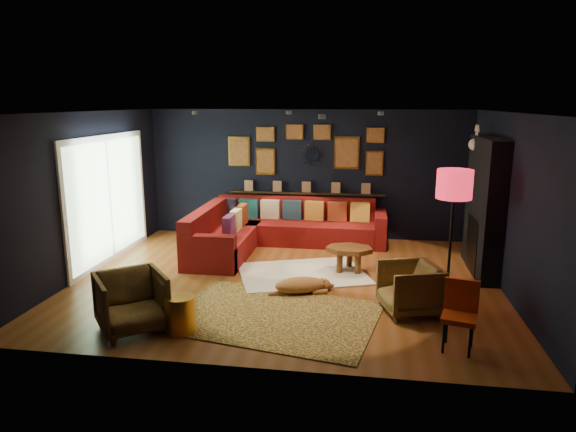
# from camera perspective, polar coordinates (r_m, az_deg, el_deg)

# --- Properties ---
(floor) EXTENTS (6.50, 6.50, 0.00)m
(floor) POSITION_cam_1_polar(r_m,az_deg,el_deg) (8.15, -0.20, -7.13)
(floor) COLOR brown
(floor) RESTS_ON ground
(room_walls) EXTENTS (6.50, 6.50, 6.50)m
(room_walls) POSITION_cam_1_polar(r_m,az_deg,el_deg) (7.76, -0.21, 4.02)
(room_walls) COLOR black
(room_walls) RESTS_ON ground
(sectional) EXTENTS (3.41, 2.69, 0.86)m
(sectional) POSITION_cam_1_polar(r_m,az_deg,el_deg) (9.86, -2.11, -1.65)
(sectional) COLOR maroon
(sectional) RESTS_ON ground
(ledge) EXTENTS (3.20, 0.12, 0.04)m
(ledge) POSITION_cam_1_polar(r_m,az_deg,el_deg) (10.49, 2.05, 2.55)
(ledge) COLOR black
(ledge) RESTS_ON room_walls
(gallery_wall) EXTENTS (3.15, 0.04, 1.02)m
(gallery_wall) POSITION_cam_1_polar(r_m,az_deg,el_deg) (10.41, 2.04, 7.40)
(gallery_wall) COLOR gold
(gallery_wall) RESTS_ON room_walls
(sunburst_mirror) EXTENTS (0.47, 0.16, 0.47)m
(sunburst_mirror) POSITION_cam_1_polar(r_m,az_deg,el_deg) (10.41, 2.66, 6.80)
(sunburst_mirror) COLOR silver
(sunburst_mirror) RESTS_ON room_walls
(fireplace) EXTENTS (0.31, 1.60, 2.20)m
(fireplace) POSITION_cam_1_polar(r_m,az_deg,el_deg) (8.86, 20.92, 0.51)
(fireplace) COLOR black
(fireplace) RESTS_ON ground
(deer_head) EXTENTS (0.50, 0.28, 0.45)m
(deer_head) POSITION_cam_1_polar(r_m,az_deg,el_deg) (9.22, 21.07, 7.42)
(deer_head) COLOR white
(deer_head) RESTS_ON fireplace
(sliding_door) EXTENTS (0.06, 2.80, 2.20)m
(sliding_door) POSITION_cam_1_polar(r_m,az_deg,el_deg) (9.43, -19.31, 1.81)
(sliding_door) COLOR white
(sliding_door) RESTS_ON ground
(ceiling_spots) EXTENTS (3.30, 2.50, 0.06)m
(ceiling_spots) POSITION_cam_1_polar(r_m,az_deg,el_deg) (8.46, 0.64, 11.31)
(ceiling_spots) COLOR black
(ceiling_spots) RESTS_ON room_walls
(shag_rug) EXTENTS (2.37, 2.04, 0.03)m
(shag_rug) POSITION_cam_1_polar(r_m,az_deg,el_deg) (8.40, 1.62, -6.43)
(shag_rug) COLOR silver
(shag_rug) RESTS_ON ground
(leopard_rug) EXTENTS (2.95, 2.36, 0.02)m
(leopard_rug) POSITION_cam_1_polar(r_m,az_deg,el_deg) (6.85, -1.66, -11.04)
(leopard_rug) COLOR #D9AA52
(leopard_rug) RESTS_ON ground
(coffee_table) EXTENTS (0.81, 0.62, 0.39)m
(coffee_table) POSITION_cam_1_polar(r_m,az_deg,el_deg) (8.49, 6.82, -3.97)
(coffee_table) COLOR brown
(coffee_table) RESTS_ON shag_rug
(pouf) EXTENTS (0.54, 0.54, 0.35)m
(pouf) POSITION_cam_1_polar(r_m,az_deg,el_deg) (9.75, -6.41, -2.61)
(pouf) COLOR maroon
(pouf) RESTS_ON shag_rug
(armchair_left) EXTENTS (1.06, 1.05, 0.80)m
(armchair_left) POSITION_cam_1_polar(r_m,az_deg,el_deg) (6.62, -17.03, -8.81)
(armchair_left) COLOR #AF7E3D
(armchair_left) RESTS_ON ground
(armchair_right) EXTENTS (0.85, 0.88, 0.73)m
(armchair_right) POSITION_cam_1_polar(r_m,az_deg,el_deg) (7.04, 13.39, -7.56)
(armchair_right) COLOR #AF7E3D
(armchair_right) RESTS_ON ground
(gold_stool) EXTENTS (0.37, 0.37, 0.46)m
(gold_stool) POSITION_cam_1_polar(r_m,az_deg,el_deg) (6.47, -11.84, -10.64)
(gold_stool) COLOR gold
(gold_stool) RESTS_ON ground
(orange_chair) EXTENTS (0.46, 0.46, 0.79)m
(orange_chair) POSITION_cam_1_polar(r_m,az_deg,el_deg) (6.18, 18.60, -9.81)
(orange_chair) COLOR black
(orange_chair) RESTS_ON ground
(floor_lamp) EXTENTS (0.50, 0.50, 1.82)m
(floor_lamp) POSITION_cam_1_polar(r_m,az_deg,el_deg) (7.61, 17.98, 2.85)
(floor_lamp) COLOR black
(floor_lamp) RESTS_ON ground
(dog) EXTENTS (1.13, 0.82, 0.32)m
(dog) POSITION_cam_1_polar(r_m,az_deg,el_deg) (7.55, 1.37, -7.36)
(dog) COLOR #A5683A
(dog) RESTS_ON leopard_rug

